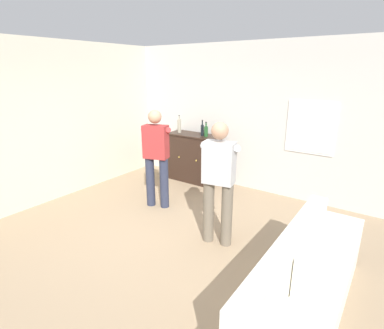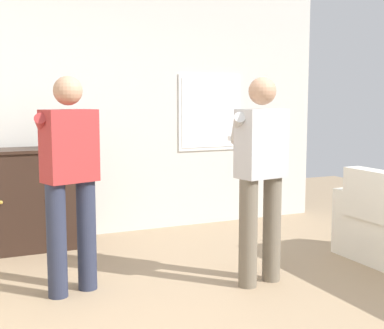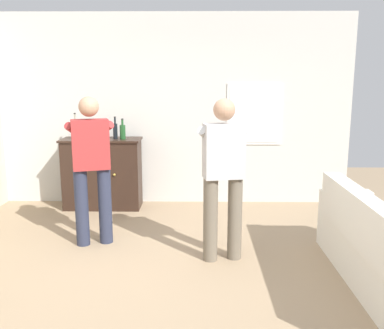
{
  "view_description": "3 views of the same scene",
  "coord_description": "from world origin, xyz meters",
  "px_view_note": "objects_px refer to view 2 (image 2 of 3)",
  "views": [
    {
      "loc": [
        2.42,
        -2.71,
        2.29
      ],
      "look_at": [
        0.15,
        0.52,
        1.04
      ],
      "focal_mm": 28.0,
      "sensor_mm": 36.0,
      "label": 1
    },
    {
      "loc": [
        -1.66,
        -3.16,
        1.51
      ],
      "look_at": [
        0.04,
        0.59,
        1.0
      ],
      "focal_mm": 50.0,
      "sensor_mm": 36.0,
      "label": 2
    },
    {
      "loc": [
        0.34,
        -3.75,
        1.88
      ],
      "look_at": [
        0.28,
        0.48,
        1.02
      ],
      "focal_mm": 40.0,
      "sensor_mm": 36.0,
      "label": 3
    }
  ],
  "objects_px": {
    "bottle_spirits_clear": "(42,136)",
    "person_standing_left": "(69,174)",
    "bottle_liquor_amber": "(54,137)",
    "sideboard_cabinet": "(22,200)",
    "person_standing_right": "(260,170)"
  },
  "relations": [
    {
      "from": "sideboard_cabinet",
      "to": "bottle_liquor_amber",
      "type": "relative_size",
      "value": 3.88
    },
    {
      "from": "bottle_liquor_amber",
      "to": "sideboard_cabinet",
      "type": "bearing_deg",
      "value": 172.22
    },
    {
      "from": "person_standing_left",
      "to": "sideboard_cabinet",
      "type": "bearing_deg",
      "value": 98.11
    },
    {
      "from": "bottle_spirits_clear",
      "to": "person_standing_right",
      "type": "distance_m",
      "value": 2.31
    },
    {
      "from": "bottle_spirits_clear",
      "to": "person_standing_right",
      "type": "bearing_deg",
      "value": -51.36
    },
    {
      "from": "bottle_spirits_clear",
      "to": "sideboard_cabinet",
      "type": "bearing_deg",
      "value": 177.65
    },
    {
      "from": "sideboard_cabinet",
      "to": "person_standing_right",
      "type": "relative_size",
      "value": 0.67
    },
    {
      "from": "bottle_spirits_clear",
      "to": "person_standing_left",
      "type": "xyz_separation_m",
      "value": [
        -0.01,
        -1.38,
        -0.2
      ]
    },
    {
      "from": "bottle_spirits_clear",
      "to": "person_standing_left",
      "type": "height_order",
      "value": "person_standing_left"
    },
    {
      "from": "sideboard_cabinet",
      "to": "person_standing_left",
      "type": "xyz_separation_m",
      "value": [
        0.2,
        -1.39,
        0.43
      ]
    },
    {
      "from": "sideboard_cabinet",
      "to": "bottle_spirits_clear",
      "type": "height_order",
      "value": "bottle_spirits_clear"
    },
    {
      "from": "bottle_liquor_amber",
      "to": "bottle_spirits_clear",
      "type": "bearing_deg",
      "value": 162.4
    },
    {
      "from": "person_standing_left",
      "to": "person_standing_right",
      "type": "relative_size",
      "value": 1.0
    },
    {
      "from": "person_standing_left",
      "to": "bottle_liquor_amber",
      "type": "bearing_deg",
      "value": 84.81
    },
    {
      "from": "bottle_spirits_clear",
      "to": "person_standing_right",
      "type": "relative_size",
      "value": 0.19
    }
  ]
}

